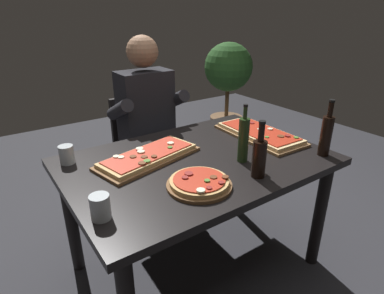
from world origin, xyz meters
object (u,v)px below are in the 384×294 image
(pizza_rectangular_front, at_px, (148,156))
(pizza_round_far, at_px, (199,183))
(tumbler_far_side, at_px, (67,156))
(potted_plant_corner, at_px, (228,83))
(pizza_rectangular_left, at_px, (259,133))
(wine_bottle_dark, at_px, (259,157))
(seated_diner, at_px, (149,120))
(tumbler_near_camera, at_px, (100,207))
(oil_bottle_amber, at_px, (243,139))
(dining_table, at_px, (197,174))
(vinegar_bottle_green, at_px, (326,134))
(diner_chair, at_px, (144,146))

(pizza_rectangular_front, distance_m, pizza_round_far, 0.39)
(tumbler_far_side, relative_size, potted_plant_corner, 0.08)
(pizza_rectangular_left, xyz_separation_m, tumbler_far_side, (-1.11, 0.30, 0.02))
(pizza_round_far, distance_m, wine_bottle_dark, 0.32)
(pizza_rectangular_left, xyz_separation_m, seated_diner, (-0.42, 0.69, -0.02))
(tumbler_near_camera, bearing_deg, seated_diner, 53.40)
(pizza_round_far, relative_size, potted_plant_corner, 0.26)
(wine_bottle_dark, xyz_separation_m, tumbler_near_camera, (-0.75, 0.10, -0.05))
(pizza_round_far, bearing_deg, oil_bottle_amber, 14.55)
(oil_bottle_amber, relative_size, potted_plant_corner, 0.27)
(pizza_rectangular_left, bearing_deg, tumbler_far_side, 164.75)
(oil_bottle_amber, xyz_separation_m, seated_diner, (-0.09, 0.90, -0.12))
(dining_table, xyz_separation_m, potted_plant_corner, (1.44, 1.42, 0.08))
(wine_bottle_dark, distance_m, vinegar_bottle_green, 0.48)
(diner_chair, height_order, seated_diner, seated_diner)
(tumbler_near_camera, distance_m, tumbler_far_side, 0.57)
(oil_bottle_amber, distance_m, vinegar_bottle_green, 0.47)
(wine_bottle_dark, distance_m, diner_chair, 1.24)
(tumbler_near_camera, height_order, seated_diner, seated_diner)
(pizza_rectangular_front, distance_m, potted_plant_corner, 2.10)
(pizza_rectangular_left, distance_m, vinegar_bottle_green, 0.42)
(pizza_rectangular_front, xyz_separation_m, oil_bottle_amber, (0.41, -0.30, 0.11))
(dining_table, bearing_deg, pizza_rectangular_left, 4.53)
(tumbler_far_side, height_order, diner_chair, diner_chair)
(pizza_round_far, bearing_deg, tumbler_far_side, 125.52)
(oil_bottle_amber, bearing_deg, vinegar_bottle_green, -25.23)
(vinegar_bottle_green, xyz_separation_m, seated_diner, (-0.51, 1.10, -0.12))
(pizza_rectangular_left, height_order, diner_chair, diner_chair)
(tumbler_far_side, relative_size, diner_chair, 0.11)
(wine_bottle_dark, distance_m, seated_diner, 1.07)
(vinegar_bottle_green, relative_size, tumbler_far_side, 3.20)
(pizza_rectangular_left, height_order, tumbler_near_camera, tumbler_near_camera)
(potted_plant_corner, bearing_deg, seated_diner, -153.02)
(potted_plant_corner, bearing_deg, pizza_rectangular_left, -123.75)
(wine_bottle_dark, height_order, diner_chair, wine_bottle_dark)
(dining_table, distance_m, seated_diner, 0.75)
(diner_chair, bearing_deg, tumbler_near_camera, -123.44)
(dining_table, height_order, tumbler_far_side, tumbler_far_side)
(pizza_rectangular_left, xyz_separation_m, potted_plant_corner, (0.92, 1.38, -0.04))
(tumbler_near_camera, bearing_deg, wine_bottle_dark, -7.80)
(tumbler_near_camera, bearing_deg, pizza_rectangular_front, 42.60)
(pizza_rectangular_left, bearing_deg, pizza_round_far, -156.87)
(diner_chair, bearing_deg, vinegar_bottle_green, -67.18)
(seated_diner, bearing_deg, dining_table, -97.19)
(diner_chair, bearing_deg, potted_plant_corner, 22.78)
(dining_table, xyz_separation_m, pizza_rectangular_left, (0.52, 0.04, 0.12))
(pizza_rectangular_left, height_order, tumbler_far_side, tumbler_far_side)
(tumbler_far_side, distance_m, diner_chair, 0.91)
(tumbler_far_side, bearing_deg, pizza_round_far, -54.48)
(diner_chair, bearing_deg, pizza_round_far, -103.33)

